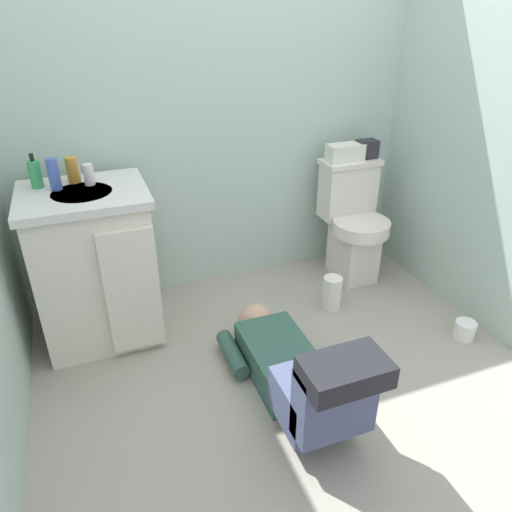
% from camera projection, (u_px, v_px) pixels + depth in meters
% --- Properties ---
extents(ground_plane, '(2.84, 3.09, 0.04)m').
position_uv_depth(ground_plane, '(289.00, 382.00, 2.33)').
color(ground_plane, '#9B9789').
extents(wall_back, '(2.50, 0.08, 2.40)m').
position_uv_depth(wall_back, '(215.00, 85.00, 2.64)').
color(wall_back, '#ACC7B8').
rests_on(wall_back, ground_plane).
extents(toilet, '(0.36, 0.46, 0.75)m').
position_uv_depth(toilet, '(353.00, 222.00, 3.03)').
color(toilet, silver).
rests_on(toilet, ground_plane).
extents(vanity_cabinet, '(0.60, 0.53, 0.82)m').
position_uv_depth(vanity_cabinet, '(96.00, 265.00, 2.45)').
color(vanity_cabinet, silver).
rests_on(vanity_cabinet, ground_plane).
extents(faucet, '(0.02, 0.02, 0.10)m').
position_uv_depth(faucet, '(78.00, 172.00, 2.35)').
color(faucet, silver).
rests_on(faucet, vanity_cabinet).
extents(person_plumber, '(0.39, 1.06, 0.52)m').
position_uv_depth(person_plumber, '(296.00, 371.00, 2.11)').
color(person_plumber, '#33594C').
rests_on(person_plumber, ground_plane).
extents(tissue_box, '(0.22, 0.11, 0.10)m').
position_uv_depth(tissue_box, '(345.00, 152.00, 2.89)').
color(tissue_box, silver).
rests_on(tissue_box, toilet).
extents(toiletry_bag, '(0.12, 0.09, 0.11)m').
position_uv_depth(toiletry_bag, '(367.00, 149.00, 2.93)').
color(toiletry_bag, '#26262D').
rests_on(toiletry_bag, toilet).
extents(soap_dispenser, '(0.06, 0.06, 0.17)m').
position_uv_depth(soap_dispenser, '(35.00, 174.00, 2.27)').
color(soap_dispenser, '#36A259').
rests_on(soap_dispenser, vanity_cabinet).
extents(bottle_blue, '(0.05, 0.05, 0.15)m').
position_uv_depth(bottle_blue, '(54.00, 174.00, 2.24)').
color(bottle_blue, '#4561B6').
rests_on(bottle_blue, vanity_cabinet).
extents(bottle_amber, '(0.06, 0.06, 0.13)m').
position_uv_depth(bottle_amber, '(72.00, 170.00, 2.34)').
color(bottle_amber, '#C28830').
rests_on(bottle_amber, vanity_cabinet).
extents(bottle_white, '(0.05, 0.05, 0.10)m').
position_uv_depth(bottle_white, '(89.00, 175.00, 2.31)').
color(bottle_white, silver).
rests_on(bottle_white, vanity_cabinet).
extents(paper_towel_roll, '(0.11, 0.11, 0.20)m').
position_uv_depth(paper_towel_roll, '(332.00, 293.00, 2.80)').
color(paper_towel_roll, white).
rests_on(paper_towel_roll, ground_plane).
extents(toilet_paper_roll, '(0.11, 0.11, 0.10)m').
position_uv_depth(toilet_paper_roll, '(465.00, 330.00, 2.58)').
color(toilet_paper_roll, white).
rests_on(toilet_paper_roll, ground_plane).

